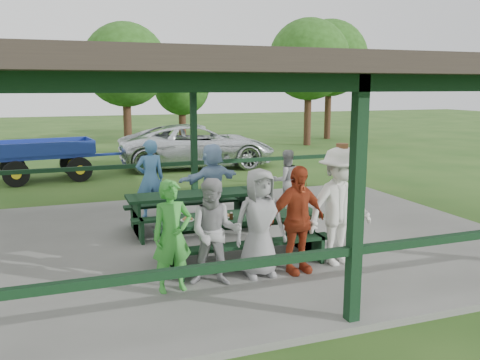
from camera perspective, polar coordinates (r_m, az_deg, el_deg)
name	(u,v)px	position (r m, az deg, el deg)	size (l,w,h in m)	color
ground	(245,241)	(9.93, 0.57, -6.87)	(90.00, 90.00, 0.00)	#254A17
concrete_slab	(245,239)	(9.92, 0.57, -6.59)	(10.00, 8.00, 0.10)	slate
pavilion_structure	(245,75)	(9.48, 0.61, 11.73)	(10.60, 8.60, 3.24)	black
picnic_table_near	(241,231)	(8.52, 0.12, -5.78)	(2.71, 1.39, 0.75)	black
picnic_table_far	(193,207)	(10.28, -5.25, -2.98)	(2.63, 1.39, 0.75)	black
table_setting	(246,213)	(8.50, 0.73, -3.68)	(2.31, 0.45, 0.10)	white
contestant_green	(172,236)	(7.21, -7.63, -6.26)	(0.58, 0.38, 1.60)	green
contestant_grey_left	(215,232)	(7.36, -2.83, -5.89)	(0.77, 0.60, 1.58)	#9C9B9E
contestant_grey_mid	(260,223)	(7.71, 2.21, -4.80)	(0.81, 0.53, 1.66)	gray
contestant_red	(297,220)	(7.88, 6.42, -4.44)	(0.99, 0.41, 1.69)	#9D351A
contestant_white_fedora	(340,206)	(8.32, 11.16, -2.90)	(1.34, 0.91, 1.98)	silver
spectator_lblue	(212,181)	(11.06, -3.12, -0.13)	(1.54, 0.49, 1.66)	#89ACD4
spectator_blue	(150,178)	(11.36, -10.05, 0.18)	(0.63, 0.41, 1.72)	teal
spectator_grey	(286,181)	(11.77, 5.20, -0.06)	(0.70, 0.54, 1.43)	#959597
pickup_truck	(197,146)	(18.87, -4.80, 3.86)	(2.64, 5.72, 1.59)	silver
farm_trailer	(45,159)	(17.29, -21.02, 2.22)	(3.97, 2.03, 1.38)	navy
tree_left	(125,65)	(23.22, -12.77, 12.48)	(3.66, 3.66, 5.72)	#341F14
tree_mid	(182,88)	(25.76, -6.56, 10.22)	(2.72, 2.72, 4.25)	#341F14
tree_right	(309,60)	(26.05, 7.74, 13.24)	(4.02, 4.02, 6.28)	#341F14
tree_far_right	(329,58)	(29.49, 10.01, 13.29)	(4.23, 4.23, 6.61)	#341F14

